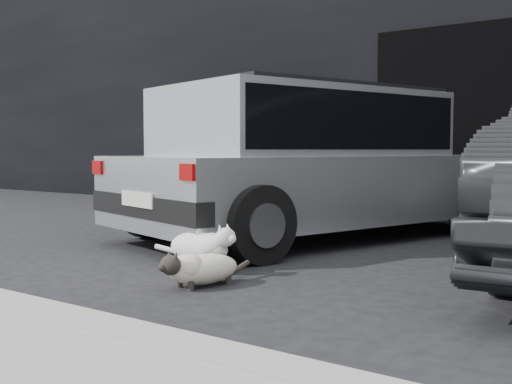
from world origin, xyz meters
The scene contains 5 objects.
ground centered at (0.00, 0.00, 0.00)m, with size 80.00×80.00×0.00m, color black.
curb centered at (1.00, -2.60, 0.06)m, with size 18.00×0.25×0.12m, color gray.
silver_hatchback centered at (-0.46, 1.23, 0.86)m, with size 3.04×4.65×1.58m.
cat_siamese centered at (0.23, -1.33, 0.12)m, with size 0.38×0.79×0.28m.
cat_white centered at (-0.10, -0.91, 0.19)m, with size 0.85×0.33×0.39m.
Camera 1 is at (3.12, -4.58, 0.94)m, focal length 45.00 mm.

